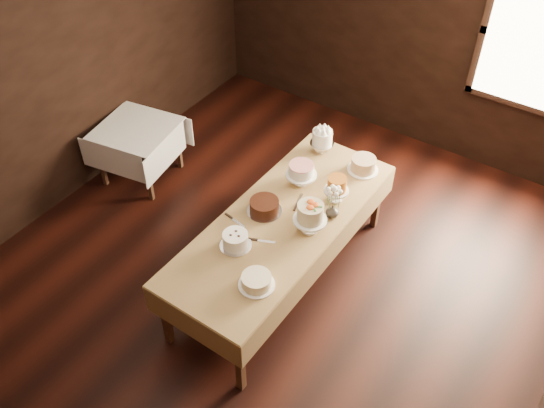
{
  "coord_description": "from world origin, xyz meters",
  "views": [
    {
      "loc": [
        2.08,
        -2.87,
        4.4
      ],
      "look_at": [
        0.0,
        0.2,
        0.95
      ],
      "focal_mm": 39.46,
      "sensor_mm": 36.0,
      "label": 1
    }
  ],
  "objects_px": {
    "cake_caramel": "(336,190)",
    "cake_server_c": "(300,199)",
    "cake_server_d": "(323,217)",
    "cake_server_e": "(238,223)",
    "flower_vase": "(332,211)",
    "cake_flowers": "(310,219)",
    "cake_lattice": "(301,175)",
    "cake_speckled": "(363,165)",
    "cake_server_a": "(266,241)",
    "side_table": "(136,133)",
    "cake_meringue": "(322,142)",
    "cake_cream": "(256,281)",
    "cake_swirl": "(235,241)",
    "cake_chocolate": "(264,207)",
    "display_table": "(282,225)"
  },
  "relations": [
    {
      "from": "cake_speckled",
      "to": "cake_swirl",
      "type": "relative_size",
      "value": 1.1
    },
    {
      "from": "side_table",
      "to": "cake_caramel",
      "type": "xyz_separation_m",
      "value": [
        2.38,
        0.11,
        0.29
      ]
    },
    {
      "from": "cake_meringue",
      "to": "cake_caramel",
      "type": "height_order",
      "value": "cake_caramel"
    },
    {
      "from": "cake_meringue",
      "to": "flower_vase",
      "type": "xyz_separation_m",
      "value": [
        0.55,
        -0.75,
        -0.05
      ]
    },
    {
      "from": "cake_speckled",
      "to": "cake_swirl",
      "type": "height_order",
      "value": "cake_speckled"
    },
    {
      "from": "side_table",
      "to": "cake_swirl",
      "type": "xyz_separation_m",
      "value": [
        1.98,
        -0.85,
        0.24
      ]
    },
    {
      "from": "cake_caramel",
      "to": "cake_server_c",
      "type": "height_order",
      "value": "cake_caramel"
    },
    {
      "from": "side_table",
      "to": "cake_speckled",
      "type": "xyz_separation_m",
      "value": [
        2.39,
        0.62,
        0.24
      ]
    },
    {
      "from": "cake_lattice",
      "to": "cake_flowers",
      "type": "relative_size",
      "value": 1.11
    },
    {
      "from": "cake_server_c",
      "to": "flower_vase",
      "type": "bearing_deg",
      "value": -109.77
    },
    {
      "from": "cake_caramel",
      "to": "cake_server_a",
      "type": "distance_m",
      "value": 0.82
    },
    {
      "from": "cake_speckled",
      "to": "cake_caramel",
      "type": "xyz_separation_m",
      "value": [
        -0.01,
        -0.51,
        0.05
      ]
    },
    {
      "from": "cake_server_a",
      "to": "side_table",
      "type": "bearing_deg",
      "value": 138.91
    },
    {
      "from": "side_table",
      "to": "cake_server_c",
      "type": "height_order",
      "value": "cake_server_c"
    },
    {
      "from": "cake_lattice",
      "to": "cake_server_d",
      "type": "bearing_deg",
      "value": -34.7
    },
    {
      "from": "cake_server_a",
      "to": "cake_caramel",
      "type": "bearing_deg",
      "value": 50.51
    },
    {
      "from": "cake_meringue",
      "to": "flower_vase",
      "type": "bearing_deg",
      "value": -53.62
    },
    {
      "from": "cake_server_c",
      "to": "cake_server_e",
      "type": "height_order",
      "value": "same"
    },
    {
      "from": "cake_flowers",
      "to": "cake_meringue",
      "type": "bearing_deg",
      "value": 115.34
    },
    {
      "from": "display_table",
      "to": "cake_server_e",
      "type": "xyz_separation_m",
      "value": [
        -0.29,
        -0.24,
        0.06
      ]
    },
    {
      "from": "cake_lattice",
      "to": "cake_speckled",
      "type": "bearing_deg",
      "value": 51.6
    },
    {
      "from": "cake_speckled",
      "to": "cake_chocolate",
      "type": "xyz_separation_m",
      "value": [
        -0.45,
        -1.0,
        -0.01
      ]
    },
    {
      "from": "display_table",
      "to": "cake_server_d",
      "type": "xyz_separation_m",
      "value": [
        0.27,
        0.24,
        0.06
      ]
    },
    {
      "from": "cake_flowers",
      "to": "cake_server_a",
      "type": "xyz_separation_m",
      "value": [
        -0.22,
        -0.32,
        -0.12
      ]
    },
    {
      "from": "display_table",
      "to": "cake_speckled",
      "type": "relative_size",
      "value": 8.31
    },
    {
      "from": "flower_vase",
      "to": "cake_cream",
      "type": "bearing_deg",
      "value": -95.63
    },
    {
      "from": "cake_caramel",
      "to": "cake_lattice",
      "type": "bearing_deg",
      "value": 177.5
    },
    {
      "from": "cake_caramel",
      "to": "flower_vase",
      "type": "relative_size",
      "value": 2.19
    },
    {
      "from": "cake_meringue",
      "to": "cake_lattice",
      "type": "xyz_separation_m",
      "value": [
        0.09,
        -0.52,
        -0.02
      ]
    },
    {
      "from": "cake_cream",
      "to": "cake_server_e",
      "type": "distance_m",
      "value": 0.71
    },
    {
      "from": "cake_meringue",
      "to": "cake_chocolate",
      "type": "xyz_separation_m",
      "value": [
        0.03,
        -1.03,
        -0.06
      ]
    },
    {
      "from": "cake_meringue",
      "to": "cake_server_d",
      "type": "height_order",
      "value": "cake_meringue"
    },
    {
      "from": "cake_meringue",
      "to": "flower_vase",
      "type": "relative_size",
      "value": 2.11
    },
    {
      "from": "flower_vase",
      "to": "cake_lattice",
      "type": "bearing_deg",
      "value": 154.25
    },
    {
      "from": "cake_flowers",
      "to": "flower_vase",
      "type": "relative_size",
      "value": 2.48
    },
    {
      "from": "cake_meringue",
      "to": "cake_server_a",
      "type": "bearing_deg",
      "value": -79.3
    },
    {
      "from": "cake_speckled",
      "to": "cake_server_d",
      "type": "bearing_deg",
      "value": -89.13
    },
    {
      "from": "cake_flowers",
      "to": "flower_vase",
      "type": "height_order",
      "value": "cake_flowers"
    },
    {
      "from": "cake_caramel",
      "to": "cake_server_d",
      "type": "relative_size",
      "value": 1.09
    },
    {
      "from": "cake_server_d",
      "to": "cake_server_e",
      "type": "distance_m",
      "value": 0.74
    },
    {
      "from": "cake_lattice",
      "to": "cake_server_e",
      "type": "height_order",
      "value": "cake_lattice"
    },
    {
      "from": "side_table",
      "to": "cake_meringue",
      "type": "relative_size",
      "value": 3.62
    },
    {
      "from": "cake_speckled",
      "to": "cake_server_d",
      "type": "xyz_separation_m",
      "value": [
        0.01,
        -0.77,
        -0.06
      ]
    },
    {
      "from": "cake_cream",
      "to": "cake_caramel",
      "type": "bearing_deg",
      "value": 89.17
    },
    {
      "from": "cake_flowers",
      "to": "cake_server_e",
      "type": "height_order",
      "value": "cake_flowers"
    },
    {
      "from": "cake_speckled",
      "to": "cake_server_c",
      "type": "bearing_deg",
      "value": -112.17
    },
    {
      "from": "cake_server_d",
      "to": "cake_server_e",
      "type": "relative_size",
      "value": 1.0
    },
    {
      "from": "cake_caramel",
      "to": "flower_vase",
      "type": "height_order",
      "value": "cake_caramel"
    },
    {
      "from": "cake_chocolate",
      "to": "cake_swirl",
      "type": "xyz_separation_m",
      "value": [
        0.04,
        -0.47,
        0.01
      ]
    },
    {
      "from": "flower_vase",
      "to": "cake_server_d",
      "type": "bearing_deg",
      "value": -138.27
    }
  ]
}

